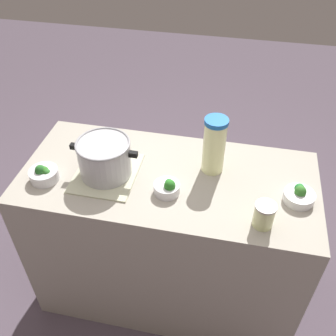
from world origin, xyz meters
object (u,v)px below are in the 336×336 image
(broccoli_bowl_front, at_px, (44,174))
(mason_jar, at_px, (264,215))
(cooking_pot, at_px, (104,157))
(broccoli_bowl_back, at_px, (167,188))
(broccoli_bowl_center, at_px, (299,195))
(lemonade_pitcher, at_px, (214,145))

(broccoli_bowl_front, bearing_deg, mason_jar, 175.98)
(mason_jar, bearing_deg, cooking_pot, -12.95)
(cooking_pot, distance_m, broccoli_bowl_back, 0.32)
(broccoli_bowl_center, bearing_deg, broccoli_bowl_back, 7.23)
(broccoli_bowl_front, xyz_separation_m, broccoli_bowl_center, (-1.14, -0.10, -0.01))
(cooking_pot, xyz_separation_m, lemonade_pitcher, (-0.48, -0.14, 0.04))
(cooking_pot, xyz_separation_m, broccoli_bowl_back, (-0.31, 0.07, -0.07))
(broccoli_bowl_front, height_order, broccoli_bowl_back, same)
(broccoli_bowl_front, distance_m, broccoli_bowl_center, 1.15)
(cooking_pot, bearing_deg, broccoli_bowl_back, 167.94)
(broccoli_bowl_back, bearing_deg, cooking_pot, -12.06)
(broccoli_bowl_front, bearing_deg, cooking_pot, -160.03)
(mason_jar, bearing_deg, lemonade_pitcher, -51.24)
(mason_jar, xyz_separation_m, broccoli_bowl_back, (0.42, -0.10, -0.03))
(lemonade_pitcher, bearing_deg, cooking_pot, 15.70)
(mason_jar, height_order, broccoli_bowl_front, mason_jar)
(lemonade_pitcher, bearing_deg, broccoli_bowl_center, 161.85)
(mason_jar, xyz_separation_m, broccoli_bowl_center, (-0.15, -0.17, -0.03))
(cooking_pot, relative_size, lemonade_pitcher, 1.12)
(cooking_pot, relative_size, broccoli_bowl_back, 2.69)
(broccoli_bowl_front, xyz_separation_m, broccoli_bowl_back, (-0.57, -0.03, -0.00))
(broccoli_bowl_center, bearing_deg, lemonade_pitcher, -18.15)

